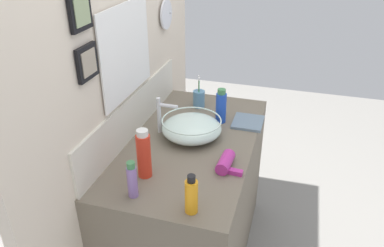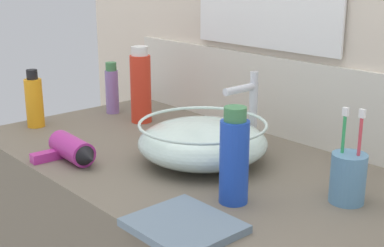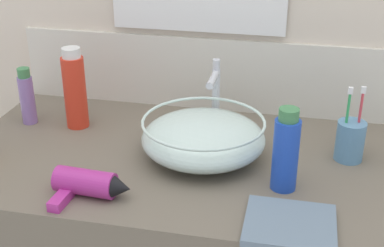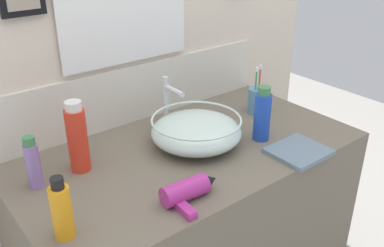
{
  "view_description": "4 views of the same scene",
  "coord_description": "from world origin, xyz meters",
  "views": [
    {
      "loc": [
        -1.69,
        -0.51,
        1.95
      ],
      "look_at": [
        0.01,
        0.0,
        0.98
      ],
      "focal_mm": 35.0,
      "sensor_mm": 36.0,
      "label": 1
    },
    {
      "loc": [
        0.99,
        -0.87,
        1.37
      ],
      "look_at": [
        0.01,
        0.0,
        0.98
      ],
      "focal_mm": 50.0,
      "sensor_mm": 36.0,
      "label": 2
    },
    {
      "loc": [
        0.28,
        -1.24,
        1.59
      ],
      "look_at": [
        0.01,
        0.0,
        0.98
      ],
      "focal_mm": 50.0,
      "sensor_mm": 36.0,
      "label": 3
    },
    {
      "loc": [
        -0.83,
        -1.07,
        1.65
      ],
      "look_at": [
        0.01,
        0.0,
        0.98
      ],
      "focal_mm": 40.0,
      "sensor_mm": 36.0,
      "label": 4
    }
  ],
  "objects": [
    {
      "name": "hand_towel",
      "position": [
        0.29,
        -0.27,
        0.89
      ],
      "size": [
        0.2,
        0.18,
        0.02
      ],
      "primitive_type": "cube",
      "color": "slate",
      "rests_on": "vanity_counter"
    },
    {
      "name": "hair_drier",
      "position": [
        -0.19,
        -0.24,
        0.91
      ],
      "size": [
        0.19,
        0.13,
        0.06
      ],
      "color": "#B22D8C",
      "rests_on": "vanity_counter"
    },
    {
      "name": "glass_bowl_sink",
      "position": [
        0.04,
        0.01,
        0.94
      ],
      "size": [
        0.33,
        0.33,
        0.11
      ],
      "color": "silver",
      "rests_on": "vanity_counter"
    },
    {
      "name": "back_panel",
      "position": [
        -0.0,
        0.37,
        1.16
      ],
      "size": [
        1.94,
        0.09,
        2.32
      ],
      "color": "beige",
      "rests_on": "ground"
    },
    {
      "name": "lotion_bottle",
      "position": [
        -0.52,
        0.11,
        0.97
      ],
      "size": [
        0.04,
        0.04,
        0.18
      ],
      "color": "#8C6BB2",
      "rests_on": "vanity_counter"
    },
    {
      "name": "spray_bottle",
      "position": [
        -0.37,
        0.12,
        1.0
      ],
      "size": [
        0.07,
        0.07,
        0.25
      ],
      "color": "red",
      "rests_on": "vanity_counter"
    },
    {
      "name": "shampoo_bottle",
      "position": [
        0.26,
        -0.1,
        0.98
      ],
      "size": [
        0.06,
        0.06,
        0.21
      ],
      "color": "blue",
      "rests_on": "vanity_counter"
    },
    {
      "name": "faucet",
      "position": [
        0.04,
        0.19,
        1.01
      ],
      "size": [
        0.02,
        0.12,
        0.21
      ],
      "color": "silver",
      "rests_on": "vanity_counter"
    },
    {
      "name": "vanity_counter",
      "position": [
        0.0,
        0.0,
        0.44
      ],
      "size": [
        1.26,
        0.68,
        0.88
      ],
      "primitive_type": "cube",
      "color": "#6B6051",
      "rests_on": "ground"
    },
    {
      "name": "soap_dispenser",
      "position": [
        -0.55,
        -0.16,
        0.97
      ],
      "size": [
        0.05,
        0.05,
        0.18
      ],
      "color": "orange",
      "rests_on": "vanity_counter"
    },
    {
      "name": "toothbrush_cup",
      "position": [
        0.42,
        0.08,
        0.94
      ],
      "size": [
        0.08,
        0.08,
        0.21
      ],
      "color": "#598CB2",
      "rests_on": "vanity_counter"
    }
  ]
}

